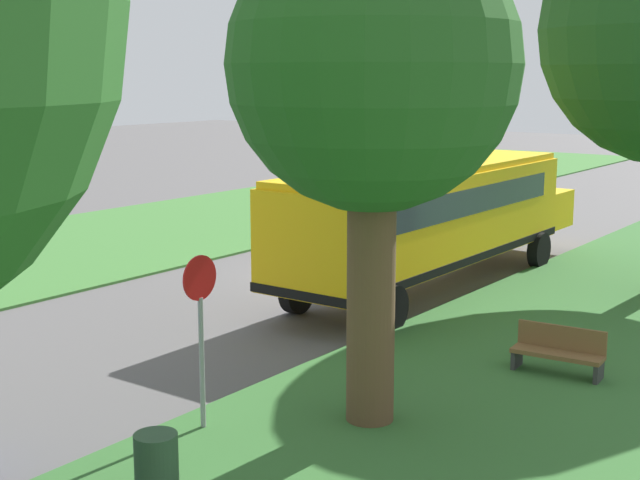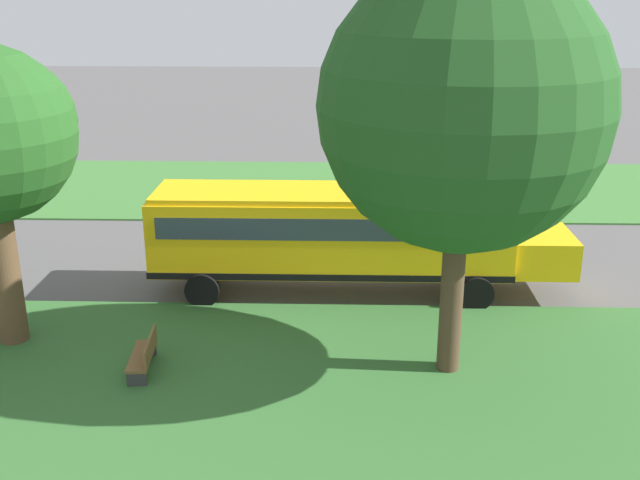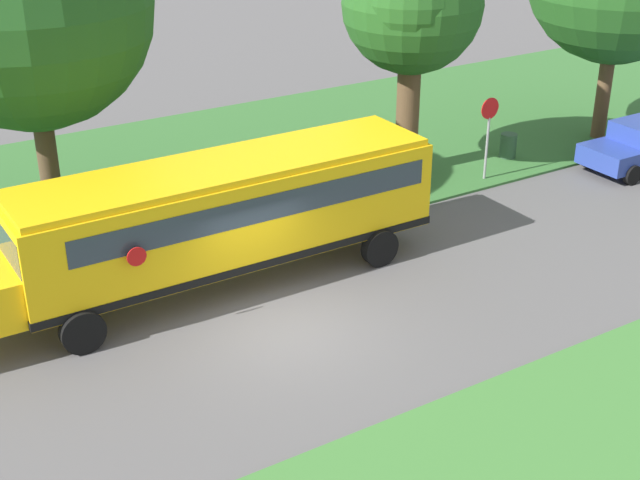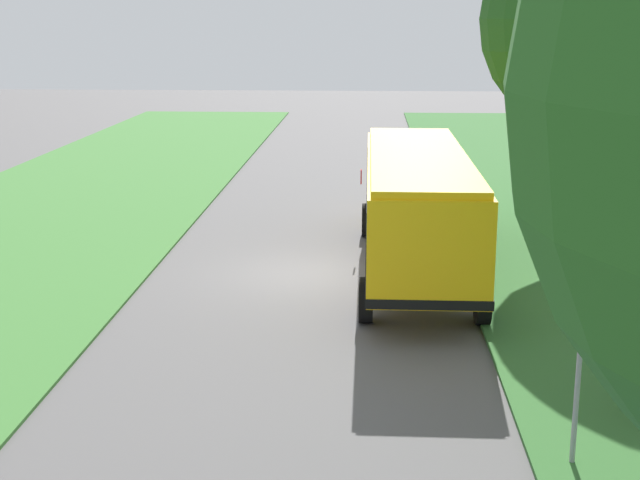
% 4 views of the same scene
% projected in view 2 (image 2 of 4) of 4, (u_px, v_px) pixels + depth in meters
% --- Properties ---
extents(ground_plane, '(120.00, 120.00, 0.00)m').
position_uv_depth(ground_plane, '(331.00, 258.00, 25.47)').
color(ground_plane, '#565454').
extents(grass_verge, '(12.00, 80.00, 0.08)m').
position_uv_depth(grass_verge, '(325.00, 420.00, 16.02)').
color(grass_verge, '#33662D').
rests_on(grass_verge, ground).
extents(grass_far_side, '(10.00, 80.00, 0.07)m').
position_uv_depth(grass_far_side, '(334.00, 188.00, 33.96)').
color(grass_far_side, '#3D7533').
rests_on(grass_far_side, ground).
extents(school_bus, '(2.85, 12.42, 3.16)m').
position_uv_depth(school_bus, '(340.00, 231.00, 22.20)').
color(school_bus, yellow).
rests_on(school_bus, ground).
extents(oak_tree_beside_bus, '(6.36, 6.36, 9.57)m').
position_uv_depth(oak_tree_beside_bus, '(459.00, 111.00, 16.08)').
color(oak_tree_beside_bus, '#4C3826').
rests_on(oak_tree_beside_bus, ground).
extents(park_bench, '(1.63, 0.63, 0.92)m').
position_uv_depth(park_bench, '(144.00, 355.00, 17.88)').
color(park_bench, brown).
rests_on(park_bench, ground).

